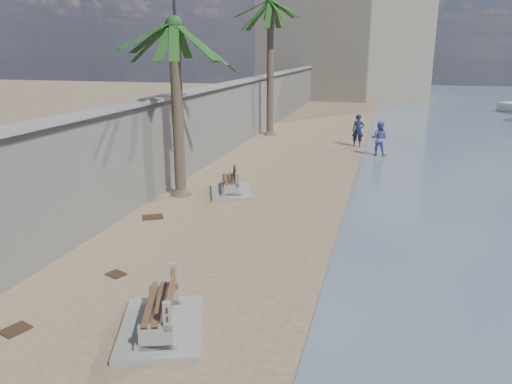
{
  "coord_description": "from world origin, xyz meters",
  "views": [
    {
      "loc": [
        3.22,
        -6.94,
        5.35
      ],
      "look_at": [
        -0.5,
        7.0,
        1.2
      ],
      "focal_mm": 35.0,
      "sensor_mm": 36.0,
      "label": 1
    }
  ],
  "objects_px": {
    "bench_near": "(160,311)",
    "person_b": "(379,137)",
    "palm_back": "(271,4)",
    "person_a": "(358,128)",
    "palm_mid": "(174,26)",
    "bench_far": "(231,183)"
  },
  "relations": [
    {
      "from": "bench_far",
      "to": "person_b",
      "type": "relative_size",
      "value": 1.29
    },
    {
      "from": "bench_far",
      "to": "palm_back",
      "type": "distance_m",
      "value": 15.6
    },
    {
      "from": "bench_far",
      "to": "palm_mid",
      "type": "distance_m",
      "value": 6.02
    },
    {
      "from": "bench_near",
      "to": "palm_back",
      "type": "xyz_separation_m",
      "value": [
        -3.33,
        23.21,
        7.55
      ]
    },
    {
      "from": "bench_near",
      "to": "palm_back",
      "type": "bearing_deg",
      "value": 98.15
    },
    {
      "from": "person_a",
      "to": "bench_near",
      "type": "bearing_deg",
      "value": -100.02
    },
    {
      "from": "person_b",
      "to": "person_a",
      "type": "bearing_deg",
      "value": -50.71
    },
    {
      "from": "person_a",
      "to": "bench_far",
      "type": "bearing_deg",
      "value": -113.7
    },
    {
      "from": "bench_near",
      "to": "palm_mid",
      "type": "xyz_separation_m",
      "value": [
        -3.39,
        8.92,
        5.69
      ]
    },
    {
      "from": "person_a",
      "to": "palm_mid",
      "type": "bearing_deg",
      "value": -119.7
    },
    {
      "from": "palm_mid",
      "to": "person_b",
      "type": "bearing_deg",
      "value": 53.36
    },
    {
      "from": "palm_back",
      "to": "palm_mid",
      "type": "bearing_deg",
      "value": -90.25
    },
    {
      "from": "bench_near",
      "to": "bench_far",
      "type": "distance_m",
      "value": 9.82
    },
    {
      "from": "palm_mid",
      "to": "person_a",
      "type": "bearing_deg",
      "value": 63.64
    },
    {
      "from": "palm_back",
      "to": "person_b",
      "type": "relative_size",
      "value": 4.58
    },
    {
      "from": "palm_back",
      "to": "person_b",
      "type": "distance_m",
      "value": 10.99
    },
    {
      "from": "palm_mid",
      "to": "person_b",
      "type": "height_order",
      "value": "palm_mid"
    },
    {
      "from": "bench_near",
      "to": "person_a",
      "type": "bearing_deg",
      "value": 83.33
    },
    {
      "from": "person_a",
      "to": "palm_back",
      "type": "bearing_deg",
      "value": 152.41
    },
    {
      "from": "palm_back",
      "to": "person_a",
      "type": "height_order",
      "value": "palm_back"
    },
    {
      "from": "bench_near",
      "to": "person_b",
      "type": "xyz_separation_m",
      "value": [
        3.64,
        18.36,
        0.57
      ]
    },
    {
      "from": "palm_mid",
      "to": "bench_far",
      "type": "bearing_deg",
      "value": 23.61
    }
  ]
}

